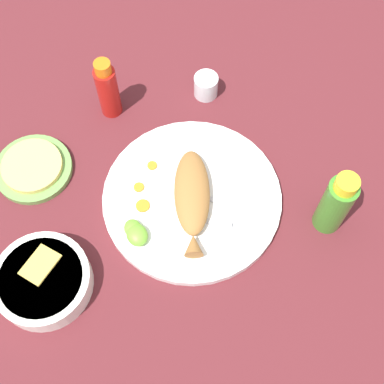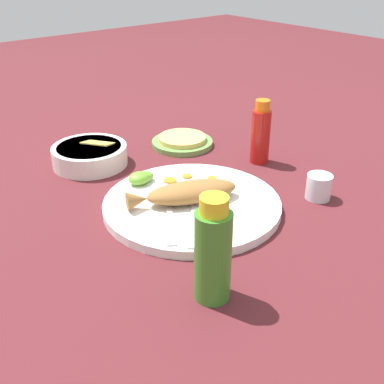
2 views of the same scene
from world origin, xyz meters
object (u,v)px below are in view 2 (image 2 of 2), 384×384
at_px(guacamole_bowl, 90,154).
at_px(tortilla_plate, 182,143).
at_px(fried_fish, 187,193).
at_px(fork_near, 193,224).
at_px(main_plate, 192,205).
at_px(hot_sauce_bottle_red, 261,134).
at_px(hot_sauce_bottle_green, 213,252).
at_px(fork_far, 170,222).
at_px(salt_cup, 319,188).

height_order(guacamole_bowl, tortilla_plate, guacamole_bowl).
relative_size(fried_fish, tortilla_plate, 1.42).
height_order(fork_near, guacamole_bowl, guacamole_bowl).
bearing_deg(main_plate, fried_fish, 157.75).
height_order(hot_sauce_bottle_red, guacamole_bowl, hot_sauce_bottle_red).
distance_m(hot_sauce_bottle_green, tortilla_plate, 0.61).
relative_size(fork_far, guacamole_bowl, 0.89).
xyz_separation_m(fried_fish, tortilla_plate, (0.21, 0.27, -0.03)).
xyz_separation_m(fork_near, hot_sauce_bottle_red, (0.33, 0.15, 0.05)).
bearing_deg(hot_sauce_bottle_red, salt_cup, -101.47).
height_order(fork_far, salt_cup, salt_cup).
relative_size(fork_near, hot_sauce_bottle_green, 0.86).
relative_size(fried_fish, salt_cup, 4.28).
bearing_deg(main_plate, fork_near, -128.27).
relative_size(fried_fish, guacamole_bowl, 1.28).
xyz_separation_m(fork_far, hot_sauce_bottle_red, (0.36, 0.11, 0.05)).
height_order(fork_far, tortilla_plate, fork_far).
xyz_separation_m(main_plate, guacamole_bowl, (-0.05, 0.32, 0.02)).
bearing_deg(fork_far, fried_fish, 154.06).
height_order(fork_far, hot_sauce_bottle_green, hot_sauce_bottle_green).
xyz_separation_m(guacamole_bowl, tortilla_plate, (0.25, -0.05, -0.02)).
relative_size(fried_fish, fork_far, 1.44).
bearing_deg(fork_far, main_plate, 149.11).
relative_size(hot_sauce_bottle_green, tortilla_plate, 1.08).
bearing_deg(fork_near, guacamole_bowl, -139.81).
bearing_deg(fork_far, hot_sauce_bottle_green, 16.56).
height_order(fried_fish, guacamole_bowl, guacamole_bowl).
xyz_separation_m(fried_fish, fork_near, (-0.05, -0.08, -0.02)).
bearing_deg(main_plate, hot_sauce_bottle_red, 14.75).
distance_m(hot_sauce_bottle_red, salt_cup, 0.22).
bearing_deg(fried_fish, fork_far, -128.98).
bearing_deg(tortilla_plate, guacamole_bowl, 168.89).
relative_size(hot_sauce_bottle_red, guacamole_bowl, 0.87).
bearing_deg(fork_near, main_plate, -177.17).
bearing_deg(main_plate, tortilla_plate, 54.46).
distance_m(hot_sauce_bottle_red, guacamole_bowl, 0.41).
bearing_deg(fried_fish, guacamole_bowl, 119.64).
xyz_separation_m(fork_far, hot_sauce_bottle_green, (-0.06, -0.19, 0.06)).
relative_size(salt_cup, guacamole_bowl, 0.30).
distance_m(fried_fish, fork_far, 0.09).
distance_m(fried_fish, tortilla_plate, 0.34).
height_order(fork_near, fork_far, same).
height_order(main_plate, hot_sauce_bottle_red, hot_sauce_bottle_red).
bearing_deg(hot_sauce_bottle_green, guacamole_bowl, 79.82).
distance_m(hot_sauce_bottle_green, guacamole_bowl, 0.56).
bearing_deg(guacamole_bowl, fork_near, -90.91).
bearing_deg(guacamole_bowl, tortilla_plate, -11.11).
distance_m(main_plate, fork_near, 0.09).
bearing_deg(tortilla_plate, main_plate, -125.54).
bearing_deg(tortilla_plate, hot_sauce_bottle_red, -68.52).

